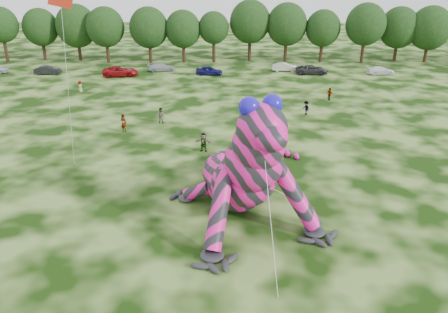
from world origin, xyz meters
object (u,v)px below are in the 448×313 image
spectator_0 (124,123)px  tree_11 (286,32)px  car_4 (209,70)px  tree_5 (77,33)px  tree_8 (183,36)px  tree_15 (429,34)px  spectator_4 (80,87)px  spectator_3 (330,94)px  tree_3 (3,35)px  tree_12 (322,36)px  car_7 (381,71)px  tree_10 (250,31)px  tree_4 (42,34)px  car_1 (48,70)px  spectator_1 (161,115)px  tree_6 (106,35)px  tree_7 (149,35)px  car_5 (285,67)px  inflatable_gecko (231,144)px  car_6 (312,70)px  flying_kite (62,15)px  tree_14 (398,34)px  car_3 (162,67)px  tree_13 (365,33)px  spectator_5 (203,142)px  car_2 (120,71)px  spectator_2 (306,108)px  tree_9 (214,37)px

spectator_0 → tree_11: bearing=-95.8°
car_4 → tree_5: bearing=69.7°
tree_8 → tree_15: tree_15 is taller
spectator_4 → spectator_3: bearing=86.3°
tree_3 → tree_12: bearing=0.7°
car_7 → tree_10: bearing=57.9°
tree_4 → tree_15: bearing=-0.8°
tree_11 → tree_4: bearing=179.3°
tree_10 → car_1: 34.36m
tree_15 → spectator_1: size_ratio=5.75×
tree_6 → tree_7: bearing=0.9°
car_5 → spectator_3: 17.37m
inflatable_gecko → car_6: bearing=50.9°
tree_3 → car_1: (11.05, -9.93, -4.06)m
tree_15 → car_5: 27.13m
flying_kite → spectator_1: bearing=78.7°
tree_14 → car_3: size_ratio=2.11×
tree_12 → spectator_4: tree_12 is taller
tree_8 → car_6: 23.22m
tree_5 → tree_12: bearing=-0.9°
tree_5 → tree_10: tree_10 is taller
tree_13 → spectator_5: bearing=-121.9°
car_2 → spectator_3: bearing=-121.2°
tree_6 → spectator_0: 37.44m
tree_10 → car_1: (-32.07, -11.44, -4.59)m
tree_5 → spectator_1: bearing=-60.3°
tree_12 → tree_13: size_ratio=0.89×
tree_5 → tree_12: 43.14m
spectator_0 → car_7: bearing=-119.0°
car_2 → spectator_2: 31.86m
tree_10 → inflatable_gecko: bearing=-93.7°
tree_15 → spectator_4: bearing=-158.5°
spectator_2 → spectator_0: 20.26m
tree_8 → tree_13: bearing=0.3°
tree_5 → tree_13: (50.26, -1.31, 0.17)m
car_6 → tree_5: bearing=75.4°
spectator_0 → flying_kite: bearing=113.7°
tree_9 → tree_15: bearing=0.7°
tree_15 → car_2: tree_15 is taller
flying_kite → tree_6: (-10.91, 48.71, -7.85)m
tree_10 → car_4: size_ratio=2.56×
flying_kite → spectator_4: bearing=108.4°
tree_13 → car_6: size_ratio=2.01×
tree_8 → car_4: tree_8 is taller
car_4 → tree_10: bearing=-24.9°
car_7 → tree_7: bearing=72.7°
tree_4 → tree_9: tree_4 is taller
tree_12 → car_4: tree_12 is taller
spectator_2 → tree_5: bearing=-156.2°
inflatable_gecko → spectator_2: inflatable_gecko is taller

